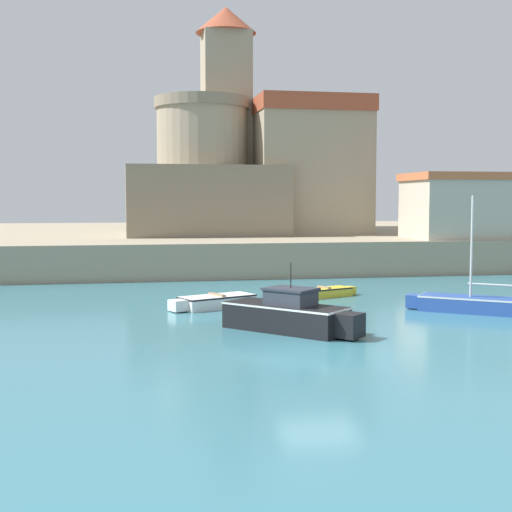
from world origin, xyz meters
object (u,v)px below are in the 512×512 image
at_px(fortress, 202,186).
at_px(harbor_shed_far_end, 456,205).
at_px(church, 284,162).
at_px(dinghy_white_0, 214,301).
at_px(motorboat_black_1, 290,315).
at_px(sailboat_blue_4, 476,304).
at_px(dinghy_yellow_3, 326,292).

bearing_deg(fortress, harbor_shed_far_end, -30.28).
bearing_deg(church, harbor_shed_far_end, -56.45).
xyz_separation_m(dinghy_white_0, church, (9.16, 26.88, 7.55)).
relative_size(motorboat_black_1, sailboat_blue_4, 0.95).
distance_m(fortress, harbor_shed_far_end, 18.58).
bearing_deg(motorboat_black_1, dinghy_yellow_3, 66.00).
bearing_deg(sailboat_blue_4, fortress, 108.36).
bearing_deg(motorboat_black_1, harbor_shed_far_end, 50.74).
bearing_deg(harbor_shed_far_end, fortress, 149.72).
height_order(motorboat_black_1, church, church).
distance_m(sailboat_blue_4, church, 31.13).
height_order(church, harbor_shed_far_end, church).
relative_size(dinghy_yellow_3, harbor_shed_far_end, 0.51).
height_order(dinghy_yellow_3, sailboat_blue_4, sailboat_blue_4).
bearing_deg(fortress, motorboat_black_1, -90.01).
bearing_deg(dinghy_white_0, motorboat_black_1, -71.77).
relative_size(dinghy_white_0, sailboat_blue_4, 0.80).
xyz_separation_m(church, fortress, (-7.17, -3.98, -2.10)).
xyz_separation_m(fortress, harbor_shed_far_end, (16.00, -9.34, -1.39)).
bearing_deg(dinghy_white_0, fortress, 85.04).
xyz_separation_m(dinghy_yellow_3, sailboat_blue_4, (4.87, -5.89, 0.14)).
height_order(motorboat_black_1, fortress, fortress).
relative_size(dinghy_white_0, dinghy_yellow_3, 1.21).
xyz_separation_m(dinghy_white_0, fortress, (1.99, 22.90, 5.45)).
bearing_deg(dinghy_white_0, sailboat_blue_4, -17.19).
relative_size(dinghy_white_0, harbor_shed_far_end, 0.63).
bearing_deg(church, dinghy_yellow_3, -97.83).
bearing_deg(church, motorboat_black_1, -102.30).
bearing_deg(dinghy_yellow_3, harbor_shed_far_end, 42.04).
bearing_deg(sailboat_blue_4, harbor_shed_far_end, 66.58).
height_order(motorboat_black_1, harbor_shed_far_end, harbor_shed_far_end).
relative_size(dinghy_yellow_3, fortress, 0.29).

